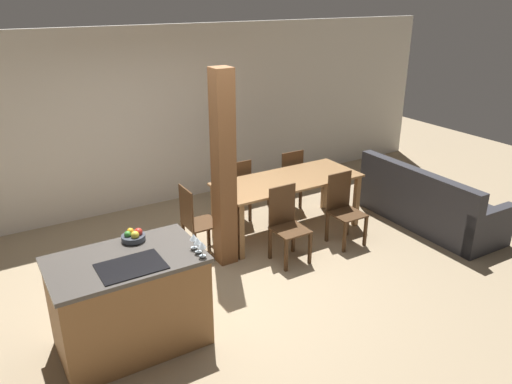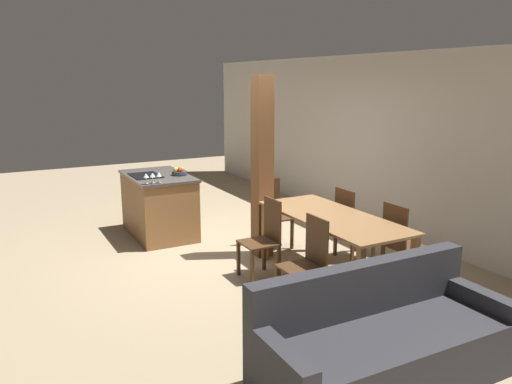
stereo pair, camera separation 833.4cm
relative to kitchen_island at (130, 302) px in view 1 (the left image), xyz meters
name	(u,v)px [view 1 (the left image)]	position (x,y,z in m)	size (l,w,h in m)	color
ground_plane	(221,284)	(1.19, 0.49, -0.47)	(16.00, 16.00, 0.00)	#9E896B
wall_back	(135,121)	(1.19, 3.17, 0.88)	(11.20, 0.08, 2.70)	silver
kitchen_island	(130,302)	(0.00, 0.00, 0.00)	(1.36, 0.84, 0.94)	olive
fruit_bowl	(134,236)	(0.18, 0.28, 0.52)	(0.23, 0.23, 0.11)	#383D47
wine_glass_near	(202,245)	(0.60, -0.34, 0.58)	(0.07, 0.07, 0.14)	silver
wine_glass_middle	(198,241)	(0.60, -0.25, 0.58)	(0.07, 0.07, 0.14)	silver
wine_glass_far	(194,237)	(0.60, -0.16, 0.58)	(0.07, 0.07, 0.14)	silver
dining_table	(288,186)	(2.63, 1.24, 0.21)	(2.01, 0.85, 0.78)	olive
dining_chair_near_left	(287,223)	(2.17, 0.60, 0.02)	(0.40, 0.40, 0.94)	#472D19
dining_chair_near_right	(344,208)	(3.08, 0.60, 0.02)	(0.40, 0.40, 0.94)	#472D19
dining_chair_far_left	(236,190)	(2.17, 1.89, 0.02)	(0.40, 0.40, 0.94)	#472D19
dining_chair_far_right	(288,179)	(3.08, 1.89, 0.02)	(0.40, 0.40, 0.94)	#472D19
dining_chair_head_end	(195,221)	(1.24, 1.24, 0.02)	(0.40, 0.40, 0.94)	#472D19
couch	(428,205)	(4.47, 0.37, -0.17)	(0.84, 2.09, 0.88)	#2D2D33
timber_post	(224,171)	(1.50, 0.94, 0.72)	(0.23, 0.23, 2.38)	brown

